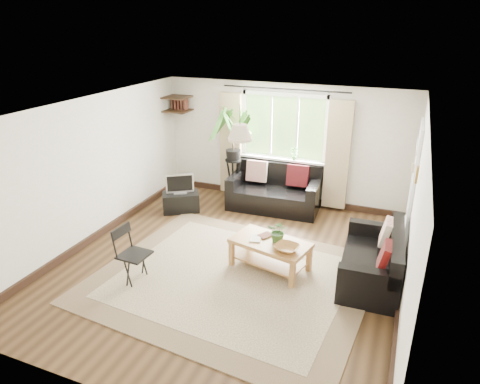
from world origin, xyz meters
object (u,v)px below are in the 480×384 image
at_px(sofa_right, 371,257).
at_px(folding_chair, 135,256).
at_px(palm_stand, 233,156).
at_px(tv_stand, 181,202).
at_px(sofa_back, 274,189).
at_px(coffee_table, 270,255).

distance_m(sofa_right, folding_chair, 3.38).
bearing_deg(palm_stand, tv_stand, -131.13).
height_order(palm_stand, folding_chair, palm_stand).
relative_size(sofa_back, palm_stand, 0.91).
bearing_deg(tv_stand, palm_stand, 16.17).
relative_size(sofa_back, tv_stand, 2.52).
relative_size(sofa_back, folding_chair, 2.11).
distance_m(coffee_table, tv_stand, 2.66).
bearing_deg(coffee_table, sofa_back, 106.25).
distance_m(sofa_back, sofa_right, 2.79).
height_order(sofa_back, coffee_table, sofa_back).
distance_m(coffee_table, palm_stand, 2.79).
height_order(coffee_table, palm_stand, palm_stand).
bearing_deg(palm_stand, sofa_back, -4.10).
xyz_separation_m(coffee_table, tv_stand, (-2.29, 1.35, -0.05)).
xyz_separation_m(tv_stand, palm_stand, (0.76, 0.87, 0.78)).
xyz_separation_m(tv_stand, folding_chair, (0.61, -2.39, 0.23)).
bearing_deg(palm_stand, folding_chair, -92.62).
height_order(tv_stand, palm_stand, palm_stand).
xyz_separation_m(sofa_back, tv_stand, (-1.66, -0.80, -0.23)).
height_order(sofa_right, folding_chair, folding_chair).
relative_size(palm_stand, folding_chair, 2.32).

